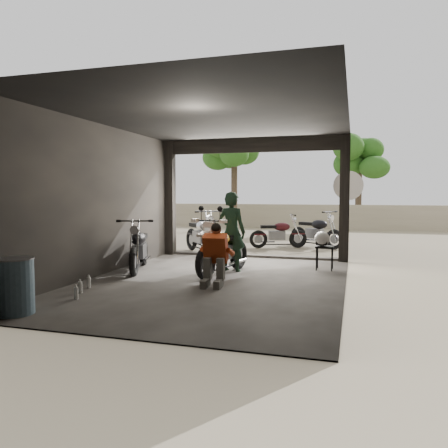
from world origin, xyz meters
The scene contains 16 objects.
ground centered at (0.00, 0.00, 0.00)m, with size 80.00×80.00×0.00m, color #7A6D56.
garage centered at (0.00, 0.55, 1.28)m, with size 7.00×7.13×3.20m.
boundary_wall centered at (0.00, 14.00, 0.60)m, with size 18.00×0.30×1.20m, color gray.
tree_left centered at (-3.00, 12.50, 3.99)m, with size 2.20×2.20×5.60m.
tree_right centered at (2.80, 14.00, 3.56)m, with size 2.20×2.20×5.00m.
main_bike centered at (-0.06, 0.89, 0.62)m, with size 0.76×1.85×1.23m, color beige, non-canonical shape.
left_bike centered at (-2.00, 0.75, 0.59)m, with size 0.72×1.75×1.19m, color black, non-canonical shape.
outside_bike_a centered at (-1.63, 3.88, 0.64)m, with size 0.77×1.88×1.27m, color black, non-canonical shape.
outside_bike_b centered at (0.31, 5.75, 0.54)m, with size 0.66×1.61×1.09m, color #3C0E12, non-canonical shape.
outside_bike_c centered at (1.45, 6.29, 0.60)m, with size 0.73×1.76×1.19m, color black, non-canonical shape.
rider centered at (0.02, 1.26, 0.89)m, with size 0.65×0.43×1.78m, color black.
mechanic centered at (0.13, -0.33, 0.57)m, with size 0.58×0.79×1.14m, color #C6471A, non-canonical shape.
stool centered at (2.00, 2.00, 0.48)m, with size 0.40×0.40×0.56m.
helmet centered at (1.94, 1.97, 0.72)m, with size 0.35×0.37×0.33m, color silver.
oil_drum centered at (-2.00, -3.00, 0.41)m, with size 0.53×0.53×0.82m, color #3E5768.
sign_post centered at (2.46, 4.00, 1.57)m, with size 0.78×0.08×2.34m.
Camera 1 is at (2.63, -8.03, 1.74)m, focal length 35.00 mm.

